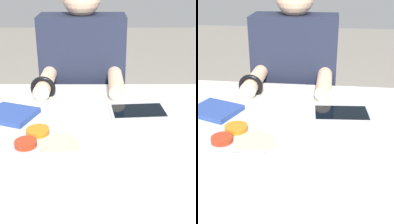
% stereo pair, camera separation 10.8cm
% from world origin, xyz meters
% --- Properties ---
extents(dining_table, '(1.11, 0.83, 0.76)m').
position_xyz_m(dining_table, '(0.00, 0.00, 0.38)').
color(dining_table, silver).
rests_on(dining_table, ground_plane).
extents(thali_tray, '(0.27, 0.27, 0.03)m').
position_xyz_m(thali_tray, '(-0.12, -0.14, 0.76)').
color(thali_tray, '#B7BABF').
rests_on(thali_tray, dining_table).
extents(red_notebook, '(0.21, 0.20, 0.02)m').
position_xyz_m(red_notebook, '(-0.28, 0.07, 0.76)').
color(red_notebook, silver).
rests_on(red_notebook, dining_table).
extents(tablet_device, '(0.23, 0.15, 0.01)m').
position_xyz_m(tablet_device, '(0.21, 0.11, 0.76)').
color(tablet_device, '#B7B7BC').
rests_on(tablet_device, dining_table).
extents(person_diner, '(0.43, 0.47, 1.23)m').
position_xyz_m(person_diner, '(-0.03, 0.57, 0.58)').
color(person_diner, black).
rests_on(person_diner, ground_plane).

